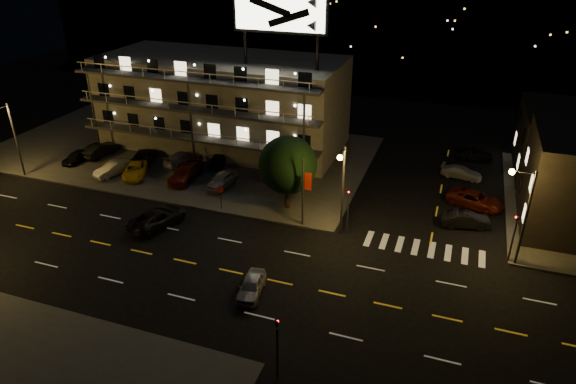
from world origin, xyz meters
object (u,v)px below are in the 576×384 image
(lot_car_2, at_px, (135,170))
(side_car_0, at_px, (466,220))
(lot_car_4, at_px, (222,179))
(tree, at_px, (287,166))
(road_car_west, at_px, (158,218))
(lot_car_7, at_px, (184,158))
(road_car_east, at_px, (251,286))

(lot_car_2, distance_m, side_car_0, 33.36)
(lot_car_4, xyz_separation_m, side_car_0, (23.56, 0.03, -0.18))
(tree, xyz_separation_m, road_car_west, (-9.69, -6.80, -3.52))
(lot_car_2, bearing_deg, lot_car_7, 28.69)
(tree, distance_m, road_car_west, 12.35)
(lot_car_4, height_order, lot_car_7, lot_car_4)
(tree, xyz_separation_m, lot_car_7, (-14.15, 5.59, -3.43))
(lot_car_7, bearing_deg, lot_car_4, 170.69)
(lot_car_4, bearing_deg, side_car_0, 4.73)
(lot_car_7, height_order, road_car_west, lot_car_7)
(tree, height_order, lot_car_2, tree)
(tree, relative_size, lot_car_2, 1.47)
(road_car_east, relative_size, road_car_west, 0.69)
(tree, distance_m, side_car_0, 16.42)
(lot_car_2, distance_m, road_car_west, 11.10)
(side_car_0, height_order, road_car_east, side_car_0)
(side_car_0, bearing_deg, road_car_west, 96.39)
(tree, distance_m, lot_car_7, 15.60)
(tree, relative_size, lot_car_7, 1.42)
(tree, bearing_deg, lot_car_2, 176.28)
(lot_car_7, relative_size, road_car_east, 1.29)
(lot_car_4, bearing_deg, tree, -9.72)
(lot_car_7, bearing_deg, tree, 178.32)
(road_car_east, xyz_separation_m, road_car_west, (-11.56, 6.08, 0.12))
(road_car_east, bearing_deg, lot_car_4, 114.47)
(side_car_0, bearing_deg, tree, 84.57)
(lot_car_4, height_order, side_car_0, lot_car_4)
(lot_car_4, xyz_separation_m, road_car_west, (-2.03, -8.77, -0.12))
(tree, bearing_deg, side_car_0, 7.13)
(lot_car_4, bearing_deg, road_car_west, -98.38)
(tree, bearing_deg, road_car_west, -144.94)
(lot_car_7, distance_m, road_car_east, 24.46)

